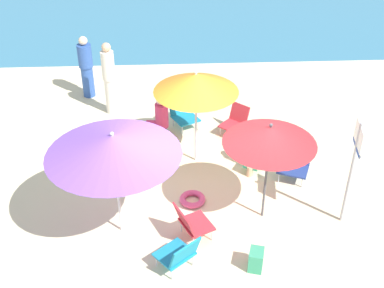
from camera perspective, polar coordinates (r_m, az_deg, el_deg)
The scene contains 17 objects.
ground_plane at distance 9.35m, azimuth 1.55°, elevation -5.90°, with size 40.00×40.00×0.00m, color beige.
umbrella_red at distance 8.04m, azimuth 8.75°, elevation 0.99°, with size 1.51×1.51×1.88m.
umbrella_purple at distance 7.71m, azimuth -8.86°, elevation -0.10°, with size 2.09×2.09×1.95m.
umbrella_orange at distance 9.37m, azimuth 0.46°, elevation 6.89°, with size 1.59×1.59×1.97m.
beach_chair_a at distance 11.01m, azimuth 4.90°, elevation 2.69°, with size 0.71×0.72×0.61m.
beach_chair_b at distance 9.85m, azimuth 11.40°, elevation -2.06°, with size 0.72×0.72×0.60m.
beach_chair_c at distance 7.82m, azimuth -1.44°, elevation -12.19°, with size 0.76×0.76×0.66m.
beach_chair_d at distance 8.31m, azimuth -0.13°, elevation -8.75°, with size 0.70×0.70×0.65m.
beach_chair_e at distance 11.21m, azimuth -0.97°, elevation 3.37°, with size 0.71×0.75×0.57m.
beach_chair_f at distance 9.51m, azimuth -6.35°, elevation -2.90°, with size 0.66×0.65×0.62m.
person_a at distance 9.88m, azimuth 7.19°, elevation -0.62°, with size 0.45×0.53×0.89m.
person_b at distance 10.84m, azimuth -3.65°, elevation 3.20°, with size 0.54×0.33×0.96m.
person_c at distance 12.51m, azimuth -11.77°, elevation 8.43°, with size 0.34×0.34×1.53m.
person_d at distance 11.63m, azimuth -9.27°, elevation 7.30°, with size 0.29×0.29×1.71m.
warning_sign at distance 8.45m, azimuth 17.73°, elevation -1.53°, with size 0.11×0.54×1.95m.
swim_ring at distance 9.20m, azimuth 0.06°, elevation -6.21°, with size 0.47×0.47×0.11m, color #E54C7F.
beach_bag at distance 8.03m, azimuth 7.19°, elevation -12.73°, with size 0.27×0.21×0.35m, color #389970.
Camera 1 is at (-0.60, -7.18, 5.95)m, focal length 47.59 mm.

